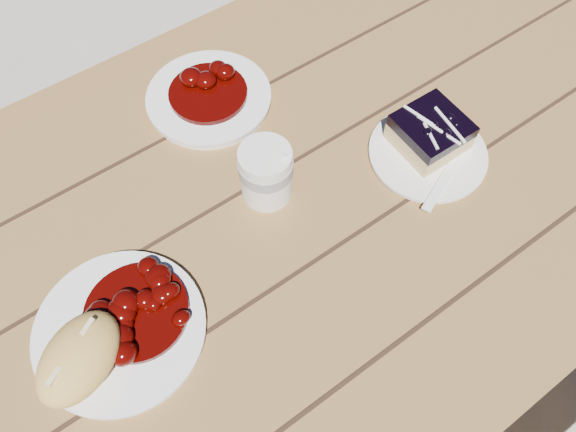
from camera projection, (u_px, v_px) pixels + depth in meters
ground at (209, 415)px, 1.42m from camera, size 60.00×60.00×0.00m
picnic_table at (164, 345)px, 0.91m from camera, size 2.00×1.55×0.75m
main_plate at (121, 331)px, 0.75m from camera, size 0.22×0.22×0.02m
goulash_stew at (134, 308)px, 0.73m from camera, size 0.14×0.14×0.04m
bread_roll at (79, 358)px, 0.69m from camera, size 0.15×0.14×0.07m
dessert_plate at (427, 154)px, 0.90m from camera, size 0.18×0.18×0.01m
blueberry_cake at (430, 132)px, 0.88m from camera, size 0.10×0.10×0.06m
fork_dessert at (443, 181)px, 0.86m from camera, size 0.16×0.08×0.00m
coffee_cup at (266, 173)px, 0.82m from camera, size 0.08×0.08×0.10m
second_plate at (209, 99)px, 0.95m from camera, size 0.21×0.21×0.02m
second_stew at (207, 87)px, 0.92m from camera, size 0.13×0.13×0.04m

